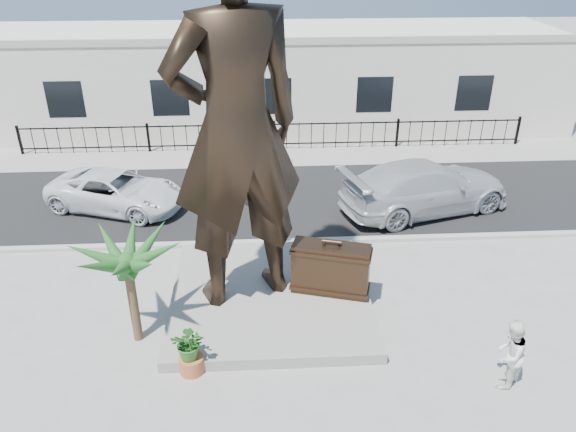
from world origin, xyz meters
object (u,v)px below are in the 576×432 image
tourist (509,354)px  statue (236,129)px  suitcase (331,269)px  car_white (116,191)px

tourist → statue: bearing=-73.4°
tourist → suitcase: bearing=-86.4°
statue → tourist: bearing=127.7°
statue → tourist: (5.75, -3.40, -3.97)m
tourist → car_white: tourist is taller
suitcase → car_white: 8.97m
statue → tourist: size_ratio=5.38×
statue → car_white: 8.37m
suitcase → tourist: suitcase is taller
suitcase → statue: bearing=-167.0°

